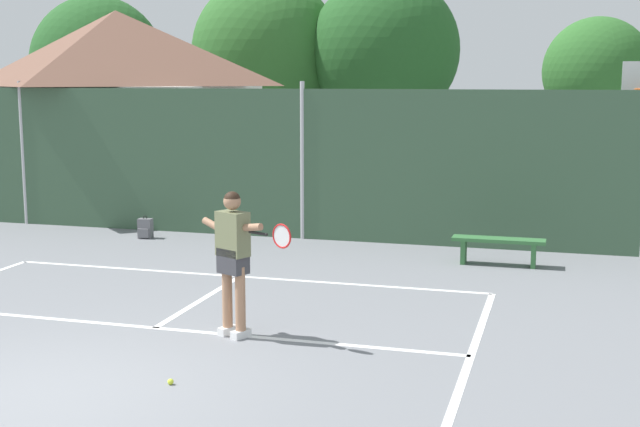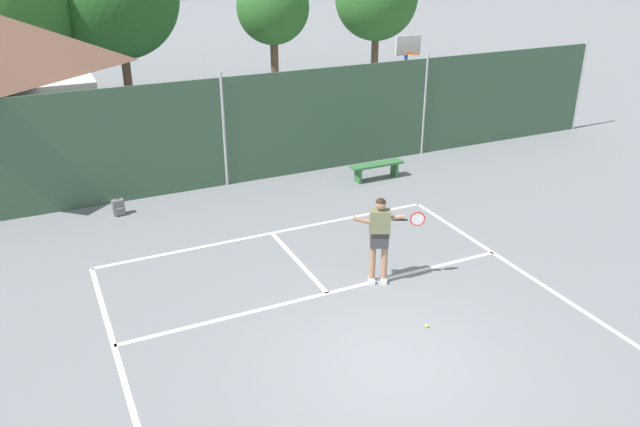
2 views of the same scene
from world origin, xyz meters
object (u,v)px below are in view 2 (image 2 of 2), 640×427
object	(u,v)px
tennis_player	(380,233)
tennis_ball	(427,326)
backpack_grey	(119,208)
basketball_hoop	(406,75)
courtside_bench	(377,167)

from	to	relation	value
tennis_player	tennis_ball	size ratio (longest dim) A/B	28.10
backpack_grey	tennis_player	bearing A→B (deg)	-53.36
tennis_player	backpack_grey	xyz separation A→B (m)	(-4.24, 5.70, -0.92)
basketball_hoop	tennis_player	size ratio (longest dim) A/B	1.91
backpack_grey	courtside_bench	bearing A→B (deg)	-4.65
basketball_hoop	tennis_ball	world-z (taller)	basketball_hoop
basketball_hoop	tennis_player	distance (m)	9.47
tennis_player	courtside_bench	distance (m)	5.93
tennis_ball	backpack_grey	xyz separation A→B (m)	(-4.22, 7.50, 0.16)
basketball_hoop	tennis_ball	distance (m)	11.16
backpack_grey	basketball_hoop	bearing A→B (deg)	11.77
tennis_player	tennis_ball	distance (m)	2.10
basketball_hoop	courtside_bench	size ratio (longest dim) A/B	2.22
basketball_hoop	backpack_grey	bearing A→B (deg)	-168.23
tennis_player	backpack_grey	distance (m)	7.17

